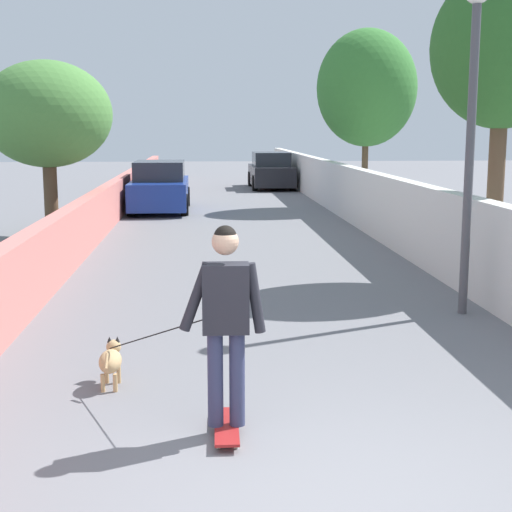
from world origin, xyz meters
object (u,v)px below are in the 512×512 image
Objects in this scene: tree_right_far at (367,88)px; dog at (111,360)px; tree_left_near at (47,115)px; person_skateboarder at (226,310)px; lamp_post at (473,89)px; car_far at (271,172)px; tree_right_mid at (503,50)px; car_near at (160,188)px; skateboard at (227,427)px.

tree_right_far is 17.88m from dog.
tree_left_near is 0.72× the size of tree_right_far.
tree_right_far reaches higher than person_skateboarder.
lamp_post is at bearing 173.23° from tree_right_far.
tree_right_far is 1.33× the size of car_far.
tree_right_mid is at bearing -174.50° from car_far.
car_far is (22.07, 0.60, -2.34)m from lamp_post.
lamp_post is 5.92m from dog.
car_far is (19.79, 1.90, -3.07)m from tree_right_mid.
tree_left_near is 10.53m from lamp_post.
lamp_post is (-13.78, 1.64, -0.74)m from tree_right_far.
tree_left_near is 0.93× the size of car_near.
person_skateboarder is at bearing -139.02° from dog.
tree_right_mid is 13.16m from car_near.
car_near is (13.48, 4.88, -2.33)m from lamp_post.
skateboard is at bearing -139.02° from dog.
tree_left_near is 0.96× the size of car_far.
skateboard is 0.18× the size of car_near.
tree_right_mid is at bearing 178.35° from tree_right_far.
tree_left_near is 11.04m from dog.
lamp_post reaches higher than car_far.
skateboard is 0.48× the size of person_skateboarder.
car_far is at bearing -6.18° from person_skateboarder.
car_near is (11.20, 6.19, -3.07)m from tree_right_mid.
dog is at bearing 40.98° from person_skateboarder.
dog is at bearing 120.37° from lamp_post.
tree_right_far reaches higher than car_far.
person_skateboarder is at bearing 180.00° from skateboard.
tree_right_far is (6.00, -8.73, 0.95)m from tree_left_near.
tree_right_mid reaches higher than dog.
tree_left_near reaches higher than car_near.
tree_right_mid is 11.50m from tree_right_far.
tree_right_far is 1.29× the size of car_near.
lamp_post is (-7.78, -7.10, 0.21)m from tree_left_near.
tree_left_near is 10.09m from tree_right_mid.
car_near is at bearing 4.84° from skateboard.
car_near is (5.70, -2.21, -2.13)m from tree_left_near.
tree_right_mid is 8.39m from dog.
tree_left_near is at bearing 13.95° from dog.
tree_right_mid is at bearing -37.33° from person_skateboarder.
lamp_post is at bearing -41.14° from skateboard.
person_skateboarder is (-17.68, 5.05, -2.72)m from tree_right_far.
tree_right_far is 6.99× the size of skateboard.
dog is at bearing -178.67° from car_near.
tree_right_mid reaches higher than person_skateboarder.
lamp_post is 22.20m from car_far.
car_far is (8.59, -4.28, -0.00)m from car_near.
person_skateboarder is 26.13m from car_far.
tree_right_far is 18.59m from person_skateboarder.
lamp_post is 2.85× the size of dog.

